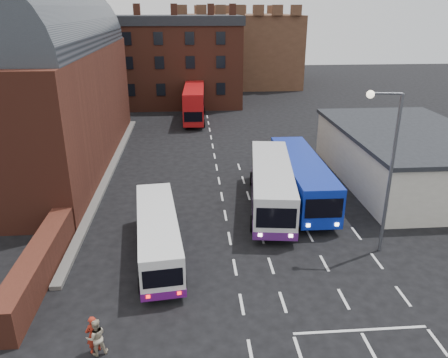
{
  "coord_description": "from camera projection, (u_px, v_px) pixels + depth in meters",
  "views": [
    {
      "loc": [
        -2.19,
        -17.89,
        13.25
      ],
      "look_at": [
        0.0,
        10.0,
        2.2
      ],
      "focal_mm": 35.0,
      "sensor_mm": 36.0,
      "label": 1
    }
  ],
  "objects": [
    {
      "name": "ground",
      "position": [
        240.0,
        294.0,
        21.62
      ],
      "size": [
        180.0,
        180.0,
        0.0
      ],
      "primitive_type": "plane",
      "color": "black"
    },
    {
      "name": "railway_station",
      "position": [
        33.0,
        78.0,
        37.16
      ],
      "size": [
        12.0,
        28.0,
        16.0
      ],
      "color": "#602B1E",
      "rests_on": "ground"
    },
    {
      "name": "forecourt_wall",
      "position": [
        38.0,
        265.0,
        22.4
      ],
      "size": [
        1.2,
        10.0,
        1.8
      ],
      "primitive_type": "cube",
      "color": "#602B1E",
      "rests_on": "ground"
    },
    {
      "name": "cream_building",
      "position": [
        407.0,
        156.0,
        34.9
      ],
      "size": [
        10.4,
        16.4,
        4.25
      ],
      "color": "beige",
      "rests_on": "ground"
    },
    {
      "name": "brick_terrace",
      "position": [
        162.0,
        66.0,
        61.81
      ],
      "size": [
        22.0,
        10.0,
        11.0
      ],
      "primitive_type": "cube",
      "color": "brown",
      "rests_on": "ground"
    },
    {
      "name": "castle_keep",
      "position": [
        233.0,
        49.0,
        81.05
      ],
      "size": [
        22.0,
        22.0,
        12.0
      ],
      "primitive_type": "cube",
      "color": "brown",
      "rests_on": "ground"
    },
    {
      "name": "bus_white_outbound",
      "position": [
        158.0,
        232.0,
        24.4
      ],
      "size": [
        3.17,
        9.55,
        2.56
      ],
      "rotation": [
        0.0,
        0.0,
        0.11
      ],
      "color": "white",
      "rests_on": "ground"
    },
    {
      "name": "bus_white_inbound",
      "position": [
        271.0,
        183.0,
        30.38
      ],
      "size": [
        4.12,
        11.76,
        3.14
      ],
      "rotation": [
        0.0,
        0.0,
        3.01
      ],
      "color": "silver",
      "rests_on": "ground"
    },
    {
      "name": "bus_blue",
      "position": [
        302.0,
        176.0,
        31.58
      ],
      "size": [
        3.01,
        11.53,
        3.14
      ],
      "rotation": [
        0.0,
        0.0,
        3.13
      ],
      "color": "#0D25A0",
      "rests_on": "ground"
    },
    {
      "name": "bus_red_double",
      "position": [
        194.0,
        103.0,
        53.82
      ],
      "size": [
        2.93,
        10.46,
        4.15
      ],
      "rotation": [
        0.0,
        0.0,
        3.1
      ],
      "color": "red",
      "rests_on": "ground"
    },
    {
      "name": "street_lamp",
      "position": [
        387.0,
        159.0,
        23.46
      ],
      "size": [
        1.88,
        0.53,
        9.3
      ],
      "rotation": [
        0.0,
        0.0,
        -0.15
      ],
      "color": "#54565E",
      "rests_on": "ground"
    },
    {
      "name": "pedestrian_red",
      "position": [
        93.0,
        334.0,
        17.71
      ],
      "size": [
        0.76,
        0.71,
        1.74
      ],
      "primitive_type": "imported",
      "rotation": [
        0.0,
        0.0,
        3.76
      ],
      "color": "#A22616",
      "rests_on": "ground"
    },
    {
      "name": "pedestrian_beige",
      "position": [
        96.0,
        337.0,
        17.62
      ],
      "size": [
        0.97,
        0.86,
        1.66
      ],
      "primitive_type": "imported",
      "rotation": [
        0.0,
        0.0,
        3.47
      ],
      "color": "#B7A88C",
      "rests_on": "ground"
    }
  ]
}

